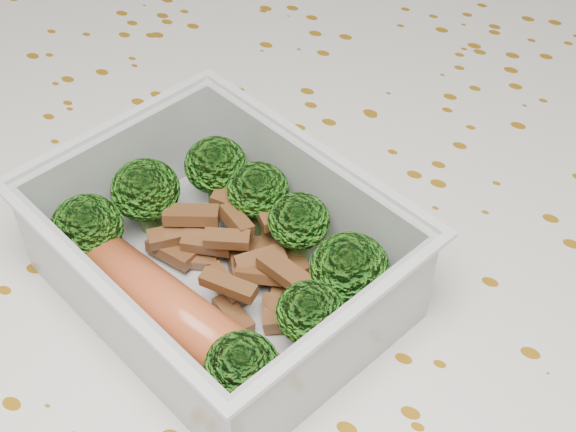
% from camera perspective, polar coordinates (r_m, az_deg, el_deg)
% --- Properties ---
extents(dining_table, '(1.40, 0.90, 0.75)m').
position_cam_1_polar(dining_table, '(0.50, -0.46, -9.07)').
color(dining_table, brown).
rests_on(dining_table, ground).
extents(tablecloth, '(1.46, 0.96, 0.19)m').
position_cam_1_polar(tablecloth, '(0.46, -0.50, -5.42)').
color(tablecloth, silver).
rests_on(tablecloth, dining_table).
extents(lunch_container, '(0.21, 0.18, 0.06)m').
position_cam_1_polar(lunch_container, '(0.40, -4.77, -3.43)').
color(lunch_container, silver).
rests_on(lunch_container, tablecloth).
extents(broccoli_florets, '(0.16, 0.14, 0.04)m').
position_cam_1_polar(broccoli_florets, '(0.40, -4.00, -1.54)').
color(broccoli_florets, '#608C3F').
rests_on(broccoli_florets, lunch_container).
extents(meat_pile, '(0.11, 0.08, 0.03)m').
position_cam_1_polar(meat_pile, '(0.41, -3.42, -2.91)').
color(meat_pile, brown).
rests_on(meat_pile, lunch_container).
extents(sausage, '(0.15, 0.05, 0.03)m').
position_cam_1_polar(sausage, '(0.38, -8.54, -6.41)').
color(sausage, '#C1512B').
rests_on(sausage, lunch_container).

